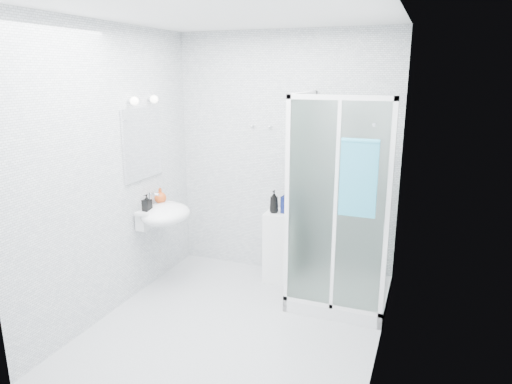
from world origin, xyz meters
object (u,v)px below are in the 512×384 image
at_px(soap_dispenser_black, 147,203).
at_px(hand_towel, 359,176).
at_px(storage_cabinet, 281,246).
at_px(shampoo_bottle_a, 274,202).
at_px(soap_dispenser_orange, 160,196).
at_px(shampoo_bottle_b, 288,200).
at_px(shower_enclosure, 332,259).
at_px(wall_basin, 164,214).

bearing_deg(soap_dispenser_black, hand_towel, 1.64).
xyz_separation_m(storage_cabinet, shampoo_bottle_a, (-0.07, -0.04, 0.50)).
height_order(shampoo_bottle_a, soap_dispenser_orange, soap_dispenser_orange).
bearing_deg(shampoo_bottle_b, shampoo_bottle_a, -158.39).
bearing_deg(storage_cabinet, soap_dispenser_black, -148.09).
height_order(shower_enclosure, shampoo_bottle_b, shower_enclosure).
distance_m(wall_basin, storage_cabinet, 1.28).
distance_m(shower_enclosure, soap_dispenser_orange, 1.85).
xyz_separation_m(shower_enclosure, wall_basin, (-1.66, -0.32, 0.35)).
xyz_separation_m(soap_dispenser_orange, soap_dispenser_black, (0.03, -0.29, 0.00)).
relative_size(shower_enclosure, wall_basin, 3.57).
distance_m(soap_dispenser_orange, soap_dispenser_black, 0.29).
xyz_separation_m(storage_cabinet, hand_towel, (0.88, -0.69, 0.98)).
distance_m(shower_enclosure, soap_dispenser_black, 1.87).
xyz_separation_m(hand_towel, soap_dispenser_orange, (-2.04, 0.23, -0.42)).
bearing_deg(shower_enclosure, hand_towel, -56.50).
relative_size(wall_basin, soap_dispenser_orange, 3.50).
bearing_deg(storage_cabinet, shampoo_bottle_b, 7.20).
relative_size(shower_enclosure, storage_cabinet, 2.63).
bearing_deg(shower_enclosure, storage_cabinet, 154.64).
height_order(soap_dispenser_orange, soap_dispenser_black, soap_dispenser_black).
relative_size(soap_dispenser_orange, soap_dispenser_black, 0.95).
bearing_deg(soap_dispenser_black, shampoo_bottle_a, 33.44).
bearing_deg(shampoo_bottle_b, wall_basin, -151.01).
relative_size(shower_enclosure, soap_dispenser_black, 11.92).
relative_size(storage_cabinet, soap_dispenser_black, 4.54).
height_order(storage_cabinet, soap_dispenser_black, soap_dispenser_black).
distance_m(shower_enclosure, storage_cabinet, 0.68).
xyz_separation_m(storage_cabinet, shampoo_bottle_b, (0.07, 0.01, 0.51)).
relative_size(wall_basin, hand_towel, 0.87).
bearing_deg(soap_dispenser_orange, shower_enclosure, 5.42).
bearing_deg(shampoo_bottle_a, hand_towel, -34.50).
distance_m(shampoo_bottle_b, soap_dispenser_orange, 1.32).
bearing_deg(hand_towel, shower_enclosure, 123.50).
xyz_separation_m(shower_enclosure, soap_dispenser_orange, (-1.78, -0.17, 0.49)).
bearing_deg(wall_basin, shower_enclosure, 10.81).
relative_size(hand_towel, shampoo_bottle_b, 2.44).
height_order(shower_enclosure, soap_dispenser_orange, shower_enclosure).
bearing_deg(wall_basin, storage_cabinet, 30.10).
relative_size(wall_basin, soap_dispenser_black, 3.34).
relative_size(shower_enclosure, shampoo_bottle_a, 8.36).
xyz_separation_m(shampoo_bottle_b, soap_dispenser_black, (-1.20, -0.76, 0.05)).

